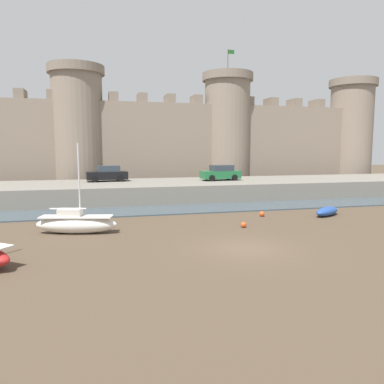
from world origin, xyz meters
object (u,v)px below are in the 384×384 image
at_px(rowboat_near_channel_right, 327,211).
at_px(car_quay_west, 221,173).
at_px(car_quay_centre_east, 107,174).
at_px(sailboat_midflat_centre, 76,223).
at_px(mooring_buoy_mid_mud, 244,225).
at_px(mooring_buoy_near_shore, 262,214).

distance_m(rowboat_near_channel_right, car_quay_west, 13.75).
bearing_deg(rowboat_near_channel_right, car_quay_centre_east, 137.56).
bearing_deg(sailboat_midflat_centre, mooring_buoy_mid_mud, -5.04).
xyz_separation_m(mooring_buoy_mid_mud, car_quay_centre_east, (-8.12, 16.95, 2.31)).
xyz_separation_m(mooring_buoy_near_shore, car_quay_centre_east, (-10.96, 13.60, 2.30)).
bearing_deg(mooring_buoy_mid_mud, rowboat_near_channel_right, 17.29).
distance_m(sailboat_midflat_centre, car_quay_centre_east, 16.30).
distance_m(sailboat_midflat_centre, mooring_buoy_mid_mud, 10.47).
bearing_deg(mooring_buoy_mid_mud, car_quay_centre_east, 115.61).
xyz_separation_m(mooring_buoy_mid_mud, car_quay_west, (3.55, 15.33, 2.31)).
xyz_separation_m(sailboat_midflat_centre, mooring_buoy_mid_mud, (10.42, -0.92, -0.44)).
bearing_deg(mooring_buoy_near_shore, rowboat_near_channel_right, -10.72).
bearing_deg(car_quay_west, mooring_buoy_mid_mud, -103.05).
bearing_deg(mooring_buoy_mid_mud, sailboat_midflat_centre, 174.96).
relative_size(rowboat_near_channel_right, car_quay_centre_east, 0.72).
bearing_deg(mooring_buoy_mid_mud, car_quay_west, 76.95).
relative_size(rowboat_near_channel_right, car_quay_west, 0.72).
bearing_deg(car_quay_centre_east, rowboat_near_channel_right, -42.44).
height_order(mooring_buoy_near_shore, mooring_buoy_mid_mud, mooring_buoy_near_shore).
bearing_deg(car_quay_centre_east, mooring_buoy_near_shore, -51.13).
relative_size(sailboat_midflat_centre, mooring_buoy_near_shore, 13.95).
bearing_deg(car_quay_centre_east, car_quay_west, -7.87).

